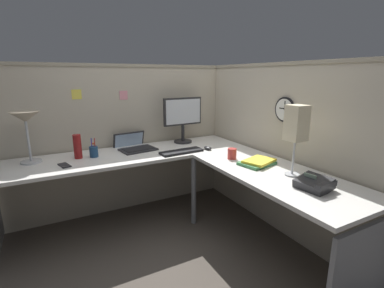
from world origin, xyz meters
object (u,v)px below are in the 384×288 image
at_px(book_stack, 258,162).
at_px(wall_clock, 285,110).
at_px(desk_lamp_paper, 296,125).
at_px(keyboard, 182,152).
at_px(laptop, 134,146).
at_px(office_phone, 315,184).
at_px(monitor, 183,117).
at_px(desk_lamp_dome, 26,121).
at_px(cell_phone, 64,165).
at_px(computer_mouse, 208,148).
at_px(thermos_flask, 78,147).
at_px(pen_cup, 94,151).
at_px(coffee_mug, 232,154).

bearing_deg(book_stack, wall_clock, 10.10).
bearing_deg(desk_lamp_paper, keyboard, 115.53).
bearing_deg(keyboard, desk_lamp_paper, -68.17).
height_order(laptop, office_phone, laptop).
relative_size(monitor, desk_lamp_dome, 1.12).
height_order(keyboard, cell_phone, keyboard).
distance_m(desk_lamp_dome, office_phone, 2.31).
xyz_separation_m(computer_mouse, desk_lamp_paper, (0.18, -0.94, 0.37)).
bearing_deg(cell_phone, wall_clock, -35.84).
xyz_separation_m(computer_mouse, office_phone, (0.10, -1.20, 0.02)).
height_order(thermos_flask, wall_clock, wall_clock).
height_order(pen_cup, wall_clock, wall_clock).
height_order(pen_cup, office_phone, pen_cup).
height_order(keyboard, desk_lamp_paper, desk_lamp_paper).
bearing_deg(wall_clock, laptop, 138.80).
relative_size(computer_mouse, book_stack, 0.32).
bearing_deg(thermos_flask, keyboard, -16.75).
bearing_deg(cell_phone, desk_lamp_paper, -50.14).
distance_m(desk_lamp_dome, cell_phone, 0.49).
height_order(pen_cup, desk_lamp_paper, desk_lamp_paper).
height_order(keyboard, pen_cup, pen_cup).
bearing_deg(thermos_flask, pen_cup, -11.27).
distance_m(computer_mouse, coffee_mug, 0.38).
xyz_separation_m(monitor, thermos_flask, (-1.12, -0.10, -0.18)).
distance_m(cell_phone, coffee_mug, 1.44).
height_order(pen_cup, coffee_mug, pen_cup).
bearing_deg(computer_mouse, book_stack, -79.04).
distance_m(office_phone, wall_clock, 0.84).
bearing_deg(pen_cup, thermos_flask, 168.73).
bearing_deg(office_phone, desk_lamp_paper, 73.34).
height_order(keyboard, coffee_mug, coffee_mug).
relative_size(pen_cup, office_phone, 0.80).
bearing_deg(pen_cup, computer_mouse, -14.37).
distance_m(laptop, cell_phone, 0.74).
relative_size(monitor, computer_mouse, 4.81).
distance_m(laptop, pen_cup, 0.44).
bearing_deg(pen_cup, coffee_mug, -30.82).
distance_m(thermos_flask, wall_clock, 1.89).
height_order(pen_cup, cell_phone, pen_cup).
distance_m(keyboard, book_stack, 0.76).
xyz_separation_m(laptop, keyboard, (0.36, -0.38, -0.01)).
height_order(monitor, keyboard, monitor).
relative_size(keyboard, desk_lamp_dome, 0.97).
bearing_deg(monitor, keyboard, -118.30).
xyz_separation_m(desk_lamp_dome, coffee_mug, (1.60, -0.73, -0.32)).
height_order(office_phone, desk_lamp_paper, desk_lamp_paper).
relative_size(cell_phone, book_stack, 0.44).
bearing_deg(desk_lamp_paper, monitor, 100.83).
xyz_separation_m(laptop, wall_clock, (1.10, -0.96, 0.42)).
distance_m(coffee_mug, wall_clock, 0.61).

